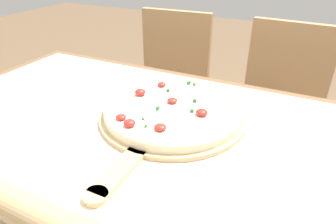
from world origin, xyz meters
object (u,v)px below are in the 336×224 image
at_px(pizza, 173,109).
at_px(chair_right, 277,107).
at_px(chair_left, 169,85).
at_px(pizza_peel, 170,117).

distance_m(pizza, chair_right, 0.78).
bearing_deg(chair_right, chair_left, -175.33).
bearing_deg(pizza, chair_right, 72.20).
bearing_deg(pizza, pizza_peel, -88.04).
relative_size(pizza_peel, pizza, 1.51).
relative_size(pizza_peel, chair_right, 0.63).
height_order(pizza, chair_right, chair_right).
relative_size(pizza, chair_right, 0.42).
xyz_separation_m(pizza, chair_left, (-0.34, 0.70, -0.28)).
height_order(pizza, chair_left, chair_left).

